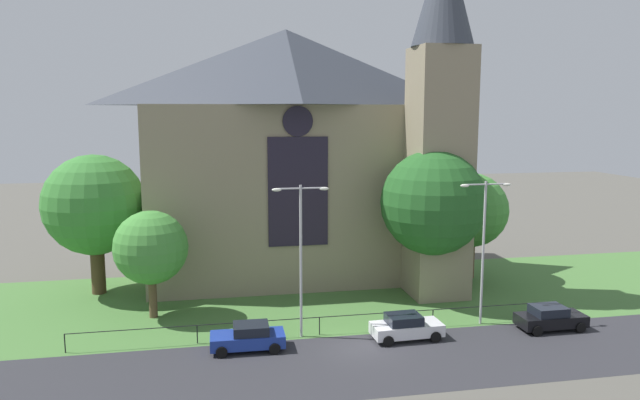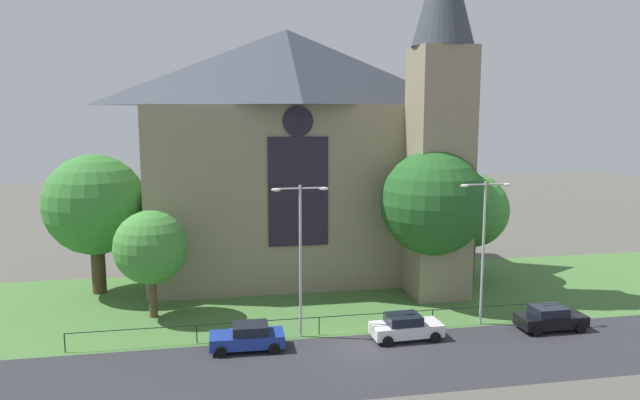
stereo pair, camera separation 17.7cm
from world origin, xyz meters
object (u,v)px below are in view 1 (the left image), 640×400
Objects in this scene: tree_left_near at (151,248)px; streetlamp_near at (301,243)px; church_building at (297,152)px; tree_right_far at (471,211)px; tree_left_far at (94,205)px; streetlamp_far at (484,236)px; tree_right_near at (433,203)px; parked_car_blue at (248,337)px; parked_car_white at (406,327)px; parked_car_black at (550,318)px.

tree_left_near is 10.53m from streetlamp_near.
church_building is 3.02× the size of tree_right_far.
streetlamp_far is at bearing -24.50° from tree_left_far.
tree_right_near is 1.52× the size of tree_left_near.
tree_left_far is (-29.08, 1.26, 1.09)m from tree_right_far.
tree_right_near is 1.26× the size of tree_right_far.
church_building is 3.64× the size of tree_left_near.
parked_car_blue is at bearing -174.69° from streetlamp_far.
tree_left_near is 0.68× the size of tree_left_far.
tree_right_far is 2.02× the size of parked_car_white.
tree_right_far is at bearing 11.40° from tree_left_near.
parked_car_black is (18.73, -0.33, 0.00)m from parked_car_blue.
tree_right_far reaches higher than parked_car_white.
church_building is 16.04m from tree_left_far.
church_building is 2.82× the size of streetlamp_far.
tree_left_far is at bearing 139.73° from streetlamp_near.
tree_right_far reaches higher than parked_car_black.
streetlamp_near is 2.17× the size of parked_car_white.
tree_right_near is (8.34, -8.69, -3.16)m from church_building.
streetlamp_far reaches higher than parked_car_black.
parked_car_white is (4.18, -15.35, -9.53)m from church_building.
tree_left_near is at bearing 179.71° from tree_right_near.
streetlamp_far is 15.78m from parked_car_blue.
streetlamp_far is at bearing -75.13° from tree_right_near.
tree_right_far is at bearing -2.49° from tree_left_far.
parked_car_white is at bearing -74.78° from church_building.
tree_left_far is at bearing 177.51° from tree_right_far.
parked_car_blue is (-14.90, -1.38, -5.03)m from streetlamp_far.
streetlamp_near is at bearing -97.89° from church_building.
tree_left_near is 1.67× the size of parked_car_white.
tree_left_far reaches higher than parked_car_white.
tree_right_near is 19.48m from tree_left_near.
streetlamp_far is at bearing 155.60° from parked_car_black.
tree_left_far is at bearing 144.52° from parked_car_white.
streetlamp_near reaches higher than streetlamp_far.
tree_left_far is 17.48m from parked_car_blue.
streetlamp_near is (-10.26, -5.14, -1.32)m from tree_right_near.
tree_left_far reaches higher than streetlamp_far.
parked_car_black is (3.83, -1.72, -5.03)m from streetlamp_far.
tree_right_far reaches higher than parked_car_blue.
tree_right_far is 0.83× the size of tree_left_far.
streetlamp_near reaches higher than parked_car_black.
church_building reaches higher than parked_car_black.
parked_car_blue is at bearing -148.38° from tree_right_far.
church_building is at bearing 133.85° from tree_right_near.
streetlamp_near reaches higher than parked_car_blue.
tree_left_near is (-19.33, 0.10, -2.41)m from tree_right_near.
parked_car_black is at bearing -24.10° from streetlamp_far.
parked_car_black is (-0.09, -11.92, -4.83)m from tree_right_far.
tree_right_near is at bearing -46.15° from church_building.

